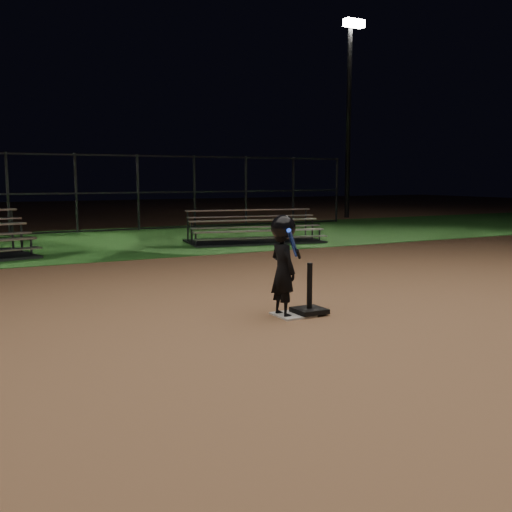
# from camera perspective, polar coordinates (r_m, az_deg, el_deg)

# --- Properties ---
(ground) EXTENTS (80.00, 80.00, 0.00)m
(ground) POSITION_cam_1_polar(r_m,az_deg,el_deg) (7.68, 3.54, -5.67)
(ground) COLOR #946643
(ground) RESTS_ON ground
(grass_strip) EXTENTS (60.00, 8.00, 0.01)m
(grass_strip) POSITION_cam_1_polar(r_m,az_deg,el_deg) (16.92, -14.52, 1.33)
(grass_strip) COLOR #20561B
(grass_strip) RESTS_ON ground
(home_plate) EXTENTS (0.45, 0.45, 0.02)m
(home_plate) POSITION_cam_1_polar(r_m,az_deg,el_deg) (7.68, 3.54, -5.59)
(home_plate) COLOR beige
(home_plate) RESTS_ON ground
(batting_tee) EXTENTS (0.38, 0.38, 0.65)m
(batting_tee) POSITION_cam_1_polar(r_m,az_deg,el_deg) (7.72, 5.09, -4.59)
(batting_tee) COLOR black
(batting_tee) RESTS_ON home_plate
(child_batter) EXTENTS (0.44, 0.59, 1.28)m
(child_batter) POSITION_cam_1_polar(r_m,az_deg,el_deg) (7.51, 2.59, -0.67)
(child_batter) COLOR black
(child_batter) RESTS_ON ground
(bleacher_right) EXTENTS (3.81, 2.34, 0.87)m
(bleacher_right) POSITION_cam_1_polar(r_m,az_deg,el_deg) (16.18, -0.16, 1.92)
(bleacher_right) COLOR silver
(bleacher_right) RESTS_ON ground
(backstop_fence) EXTENTS (20.08, 0.08, 2.50)m
(backstop_fence) POSITION_cam_1_polar(r_m,az_deg,el_deg) (19.76, -16.71, 5.73)
(backstop_fence) COLOR #38383D
(backstop_fence) RESTS_ON ground
(light_pole_right) EXTENTS (0.90, 0.53, 8.30)m
(light_pole_right) POSITION_cam_1_polar(r_m,az_deg,el_deg) (26.79, 8.89, 14.25)
(light_pole_right) COLOR #2D2D30
(light_pole_right) RESTS_ON ground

